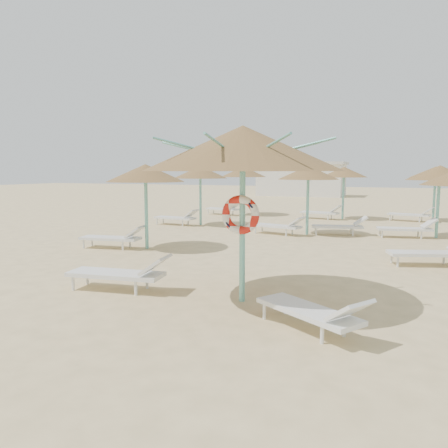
% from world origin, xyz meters
% --- Properties ---
extents(ground, '(120.00, 120.00, 0.00)m').
position_xyz_m(ground, '(0.00, 0.00, 0.00)').
color(ground, '#E0C288').
rests_on(ground, ground).
extents(main_palapa, '(3.65, 3.65, 3.27)m').
position_xyz_m(main_palapa, '(0.41, 0.34, 2.84)').
color(main_palapa, '#6BBAAE').
rests_on(main_palapa, ground).
extents(lounger_main_a, '(2.20, 0.91, 0.78)m').
position_xyz_m(lounger_main_a, '(-2.13, 0.10, 0.37)').
color(lounger_main_a, silver).
rests_on(lounger_main_a, ground).
extents(lounger_main_b, '(1.93, 1.53, 0.70)m').
position_xyz_m(lounger_main_b, '(1.96, -0.75, 0.33)').
color(lounger_main_b, silver).
rests_on(lounger_main_b, ground).
extents(palapa_field, '(13.58, 14.01, 2.70)m').
position_xyz_m(palapa_field, '(0.01, 10.60, 2.29)').
color(palapa_field, '#6BBAAE').
rests_on(palapa_field, ground).
extents(service_hut, '(8.40, 4.40, 3.25)m').
position_xyz_m(service_hut, '(-6.00, 35.00, 1.64)').
color(service_hut, silver).
rests_on(service_hut, ground).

